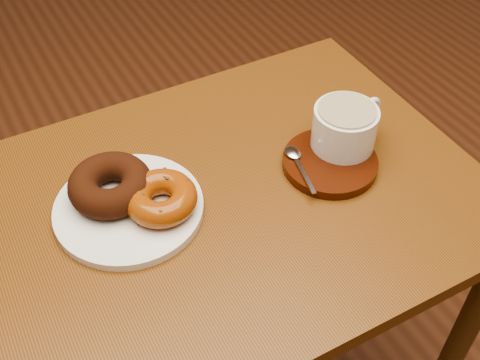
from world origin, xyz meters
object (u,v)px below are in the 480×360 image
cafe_table (229,242)px  saucer (330,163)px  coffee_cup (345,126)px  donut_plate (129,208)px

cafe_table → saucer: 0.20m
cafe_table → coffee_cup: (0.20, -0.00, 0.16)m
donut_plate → saucer: 0.30m
cafe_table → saucer: saucer is taller
saucer → coffee_cup: bearing=28.2°
cafe_table → coffee_cup: 0.25m
cafe_table → donut_plate: 0.18m
cafe_table → coffee_cup: coffee_cup is taller
saucer → donut_plate: bearing=168.3°
donut_plate → coffee_cup: (0.34, -0.04, 0.04)m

